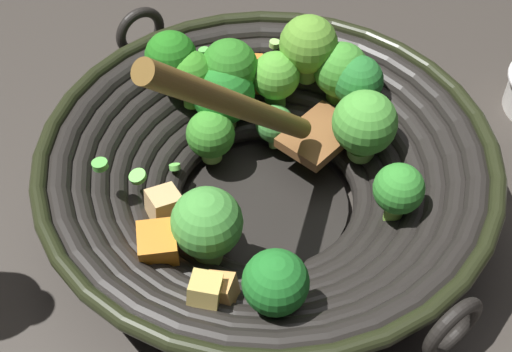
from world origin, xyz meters
TOP-DOWN VIEW (x-y plane):
  - ground_plane at (0.00, 0.00)m, footprint 4.00×4.00m
  - wok at (0.00, -0.00)m, footprint 0.43×0.39m

SIDE VIEW (x-z plane):
  - ground_plane at x=0.00m, z-range 0.00..0.00m
  - wok at x=0.00m, z-range -0.07..0.18m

